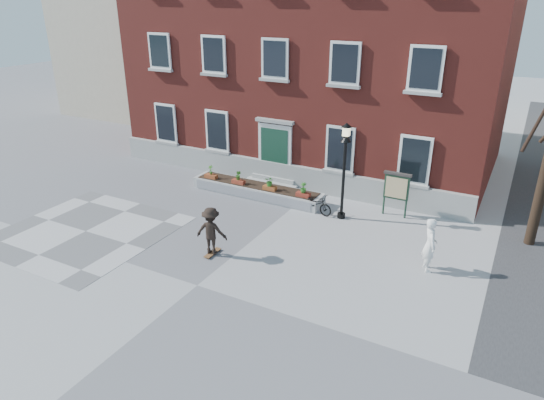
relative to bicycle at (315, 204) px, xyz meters
The scene contains 10 objects.
ground 6.82m from the bicycle, 98.73° to the right, with size 100.00×100.00×0.00m, color #949496.
checker_patch 9.08m from the bicycle, 140.83° to the right, with size 6.00×6.00×0.01m, color #5E5E60.
distant_building 23.99m from the bicycle, 145.12° to the left, with size 10.00×12.00×13.00m, color #BDB298.
bicycle is the anchor object (origin of this frame).
bystander 5.60m from the bicycle, 24.88° to the right, with size 0.67×0.44×1.84m, color white.
brick_building 9.81m from the bicycle, 112.72° to the left, with size 18.40×10.85×12.60m.
planter_assembly 3.06m from the bicycle, behind, with size 6.20×1.12×1.15m.
lamp_post 2.41m from the bicycle, ahead, with size 0.40×0.40×3.93m.
notice_board 3.34m from the bicycle, 23.33° to the left, with size 1.10×0.16×1.87m.
skateboarder 5.20m from the bicycle, 109.60° to the right, with size 1.21×0.85×1.77m.
Camera 1 is at (8.16, -10.20, 8.40)m, focal length 32.00 mm.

